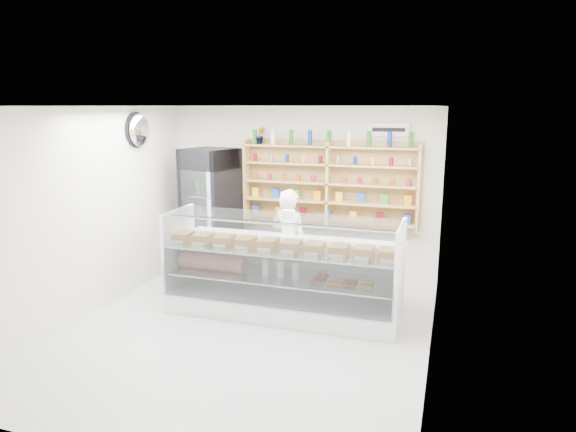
% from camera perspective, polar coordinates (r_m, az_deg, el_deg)
% --- Properties ---
extents(room, '(5.00, 5.00, 5.00)m').
position_cam_1_polar(room, '(6.21, -5.05, -0.96)').
color(room, '#B4B5BA').
rests_on(room, ground).
extents(display_counter, '(3.17, 0.95, 1.38)m').
position_cam_1_polar(display_counter, '(7.07, -0.65, -7.98)').
color(display_counter, white).
rests_on(display_counter, floor).
extents(shop_worker, '(0.68, 0.54, 1.63)m').
position_cam_1_polar(shop_worker, '(7.59, 0.15, -3.07)').
color(shop_worker, silver).
rests_on(shop_worker, floor).
extents(drinks_cooler, '(0.92, 0.90, 2.13)m').
position_cam_1_polar(drinks_cooler, '(8.56, -8.51, 0.30)').
color(drinks_cooler, black).
rests_on(drinks_cooler, floor).
extents(wall_shelving, '(2.84, 0.28, 1.33)m').
position_cam_1_polar(wall_shelving, '(8.22, 4.53, 3.62)').
color(wall_shelving, tan).
rests_on(wall_shelving, back_wall).
extents(potted_plant, '(0.18, 0.17, 0.28)m').
position_cam_1_polar(potted_plant, '(8.48, -3.06, 8.92)').
color(potted_plant, '#1E6626').
rests_on(potted_plant, wall_shelving).
extents(security_mirror, '(0.15, 0.50, 0.50)m').
position_cam_1_polar(security_mirror, '(8.16, -16.17, 9.17)').
color(security_mirror, silver).
rests_on(security_mirror, left_wall).
extents(wall_sign, '(0.62, 0.03, 0.20)m').
position_cam_1_polar(wall_sign, '(8.11, 11.13, 9.40)').
color(wall_sign, white).
rests_on(wall_sign, back_wall).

